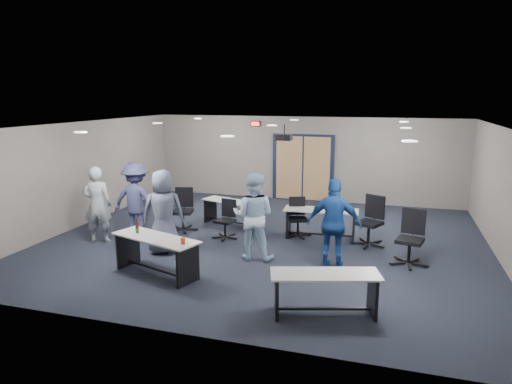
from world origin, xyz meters
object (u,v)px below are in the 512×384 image
(table_front_left, at_px, (156,248))
(person_gray, at_px, (97,205))
(chair_back_b, at_px, (225,219))
(chair_loose_right, at_px, (410,238))
(table_back_left, at_px, (231,208))
(chair_back_c, at_px, (298,218))
(person_back, at_px, (136,200))
(chair_back_d, at_px, (369,221))
(table_back_right, at_px, (321,219))
(person_lightblue, at_px, (253,216))
(person_plaid, at_px, (163,212))
(person_navy, at_px, (334,224))
(table_front_right, at_px, (325,286))
(chair_back_a, at_px, (183,210))

(table_front_left, xyz_separation_m, person_gray, (-2.26, 1.38, 0.38))
(chair_back_b, height_order, chair_loose_right, chair_loose_right)
(table_back_left, relative_size, chair_back_c, 1.79)
(chair_back_c, bearing_deg, person_back, 177.93)
(person_back, bearing_deg, chair_back_d, -175.04)
(table_back_right, bearing_deg, chair_back_d, -15.20)
(chair_loose_right, relative_size, person_lightblue, 0.61)
(chair_back_c, height_order, person_plaid, person_plaid)
(chair_back_b, xyz_separation_m, chair_back_c, (1.64, 0.64, 0.01))
(person_gray, bearing_deg, table_back_left, -155.69)
(chair_back_b, bearing_deg, person_plaid, -114.47)
(chair_back_b, bearing_deg, table_back_right, 26.94)
(chair_back_c, bearing_deg, table_back_right, -16.04)
(chair_loose_right, bearing_deg, table_back_left, 172.01)
(person_navy, bearing_deg, table_front_left, 21.85)
(table_front_right, bearing_deg, person_back, 134.79)
(table_front_right, height_order, table_back_right, table_back_right)
(table_front_right, relative_size, chair_loose_right, 1.57)
(chair_back_a, relative_size, person_back, 0.59)
(table_back_right, distance_m, chair_back_c, 0.55)
(chair_loose_right, xyz_separation_m, person_gray, (-6.88, -0.53, 0.33))
(person_lightblue, bearing_deg, person_back, -13.79)
(chair_back_d, distance_m, chair_loose_right, 1.34)
(table_front_right, xyz_separation_m, chair_back_b, (-2.86, 3.20, -0.00))
(person_back, bearing_deg, chair_back_b, -170.96)
(chair_loose_right, height_order, person_plaid, person_plaid)
(table_front_left, bearing_deg, person_navy, 40.61)
(person_navy, bearing_deg, person_back, -8.36)
(table_front_left, relative_size, person_lightblue, 1.06)
(chair_back_c, distance_m, person_gray, 4.71)
(table_back_left, height_order, person_gray, person_gray)
(table_front_right, bearing_deg, person_lightblue, 114.12)
(table_front_right, relative_size, person_navy, 0.98)
(table_front_left, distance_m, chair_back_c, 3.77)
(chair_back_a, relative_size, person_gray, 0.60)
(table_front_left, bearing_deg, person_lightblue, 60.55)
(table_back_left, distance_m, chair_back_b, 1.16)
(table_front_left, height_order, chair_back_a, chair_back_a)
(chair_back_c, height_order, chair_loose_right, chair_loose_right)
(person_lightblue, bearing_deg, table_front_right, 127.59)
(person_gray, distance_m, person_lightblue, 3.77)
(table_front_left, bearing_deg, table_back_right, 68.26)
(person_gray, xyz_separation_m, person_navy, (5.44, -0.06, 0.00))
(table_back_left, bearing_deg, table_back_right, 6.48)
(table_front_left, distance_m, person_back, 2.56)
(table_back_left, xyz_separation_m, person_lightblue, (1.31, -2.24, 0.47))
(chair_back_d, bearing_deg, person_lightblue, -119.01)
(person_back, bearing_deg, table_back_right, -169.52)
(table_back_left, xyz_separation_m, chair_back_d, (3.57, -0.68, 0.13))
(table_front_left, xyz_separation_m, chair_back_b, (0.46, 2.49, -0.05))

